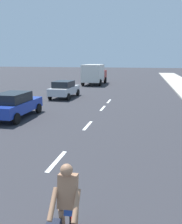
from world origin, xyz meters
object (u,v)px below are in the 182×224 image
(cyclist, at_px, (64,217))
(parked_car_silver, at_px, (64,89))
(delivery_truck, at_px, (94,74))
(parked_car_blue, at_px, (14,104))

(cyclist, distance_m, parked_car_silver, 18.25)
(delivery_truck, bearing_deg, parked_car_blue, -91.83)
(cyclist, relative_size, parked_car_silver, 0.44)
(cyclist, bearing_deg, parked_car_silver, -76.10)
(cyclist, relative_size, delivery_truck, 0.29)
(parked_car_blue, relative_size, parked_car_silver, 1.02)
(delivery_truck, bearing_deg, cyclist, -78.59)
(delivery_truck, bearing_deg, parked_car_silver, -91.13)
(parked_car_blue, height_order, parked_car_silver, same)
(cyclist, bearing_deg, parked_car_blue, -60.47)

